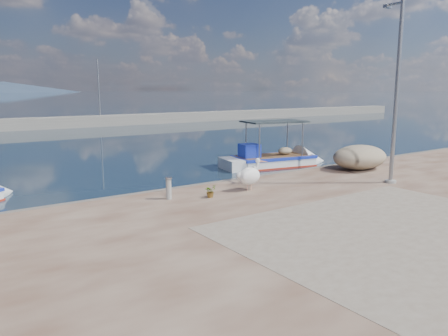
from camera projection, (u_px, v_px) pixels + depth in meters
ground at (295, 227)px, 13.47m from camera, size 1400.00×1400.00×0.00m
quay_patch at (402, 231)px, 11.53m from camera, size 9.00×7.00×0.01m
breakwater at (25, 124)px, 45.59m from camera, size 120.00×2.20×7.50m
boat_right at (273, 162)px, 24.09m from camera, size 6.35×3.08×2.93m
pelican at (250, 175)px, 16.13m from camera, size 1.26×0.80×1.20m
lamp_post at (396, 100)px, 16.96m from camera, size 0.44×0.96×7.00m
bollard_near at (169, 187)px, 14.87m from camera, size 0.25×0.25×0.76m
potted_plant at (210, 191)px, 15.13m from camera, size 0.50×0.47×0.45m
net_pile_c at (360, 157)px, 20.41m from camera, size 2.88×2.06×1.13m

